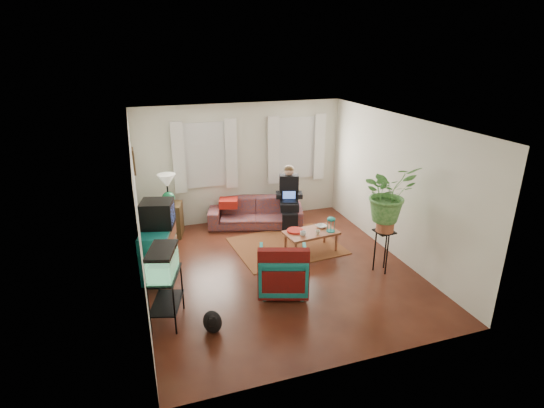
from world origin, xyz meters
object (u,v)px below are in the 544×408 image
object	(u,v)px
aquarium_stand	(166,298)
coffee_table	(311,242)
sofa	(255,208)
plant_stand	(382,251)
armchair	(283,269)
dresser	(159,251)
side_table	(170,220)

from	to	relation	value
aquarium_stand	coffee_table	world-z (taller)	aquarium_stand
sofa	plant_stand	distance (m)	3.04
sofa	armchair	bearing A→B (deg)	-80.38
sofa	dresser	distance (m)	2.63
sofa	armchair	xyz separation A→B (m)	(-0.33, -2.69, -0.01)
dresser	armchair	xyz separation A→B (m)	(1.83, -1.19, -0.03)
coffee_table	sofa	bearing A→B (deg)	105.65
side_table	aquarium_stand	xyz separation A→B (m)	(-0.35, -2.97, 0.03)
dresser	aquarium_stand	bearing A→B (deg)	-75.45
dresser	coffee_table	distance (m)	2.81
side_table	dresser	world-z (taller)	dresser
sofa	coffee_table	world-z (taller)	sofa
dresser	plant_stand	size ratio (longest dim) A/B	1.23
armchair	coffee_table	bearing A→B (deg)	-112.27
armchair	coffee_table	distance (m)	1.50
sofa	coffee_table	distance (m)	1.70
side_table	coffee_table	bearing A→B (deg)	-32.94
side_table	dresser	bearing A→B (deg)	-102.54
sofa	plant_stand	size ratio (longest dim) A/B	2.64
armchair	dresser	bearing A→B (deg)	-14.44
sofa	side_table	bearing A→B (deg)	-164.28
sofa	aquarium_stand	world-z (taller)	sofa
side_table	plant_stand	xyz separation A→B (m)	(3.33, -2.67, 0.03)
plant_stand	sofa	bearing A→B (deg)	119.79
sofa	plant_stand	world-z (taller)	sofa
coffee_table	dresser	bearing A→B (deg)	172.07
side_table	armchair	size ratio (longest dim) A/B	0.90
dresser	plant_stand	bearing A→B (deg)	-2.33
armchair	side_table	bearing A→B (deg)	-42.70
dresser	armchair	world-z (taller)	dresser
aquarium_stand	plant_stand	bearing A→B (deg)	21.52
sofa	armchair	world-z (taller)	sofa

